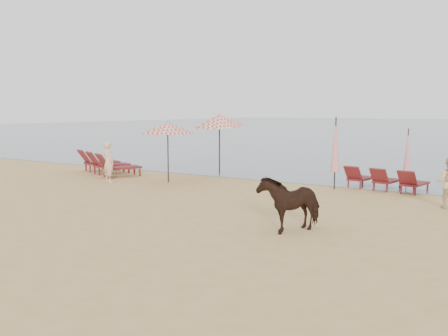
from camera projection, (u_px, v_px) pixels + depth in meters
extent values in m
plane|color=tan|center=(101.00, 241.00, 10.85)|extent=(120.00, 120.00, 0.00)
cube|color=maroon|center=(102.00, 163.00, 23.20)|extent=(1.28, 1.70, 0.09)
cube|color=maroon|center=(85.00, 157.00, 22.71)|extent=(0.86, 0.75, 0.67)
cube|color=maroon|center=(112.00, 165.00, 22.20)|extent=(1.28, 1.70, 0.09)
cube|color=maroon|center=(93.00, 159.00, 21.71)|extent=(0.86, 0.75, 0.67)
cube|color=maroon|center=(122.00, 168.00, 21.20)|extent=(1.28, 1.70, 0.09)
cube|color=maroon|center=(103.00, 161.00, 20.71)|extent=(0.86, 0.75, 0.67)
cube|color=maroon|center=(362.00, 178.00, 18.39)|extent=(0.79, 1.33, 0.07)
cube|color=maroon|center=(353.00, 173.00, 17.87)|extent=(0.64, 0.50, 0.55)
cube|color=maroon|center=(387.00, 181.00, 17.73)|extent=(0.79, 1.33, 0.07)
cube|color=maroon|center=(379.00, 176.00, 17.21)|extent=(0.64, 0.50, 0.55)
cube|color=maroon|center=(415.00, 184.00, 17.08)|extent=(0.79, 1.33, 0.07)
cube|color=maroon|center=(407.00, 178.00, 16.55)|extent=(0.64, 0.50, 0.55)
cylinder|color=black|center=(168.00, 155.00, 19.41)|extent=(0.05, 0.05, 2.18)
cone|color=red|center=(168.00, 128.00, 19.29)|extent=(2.08, 2.08, 0.45)
sphere|color=black|center=(168.00, 123.00, 19.27)|extent=(0.08, 0.08, 0.08)
cylinder|color=black|center=(219.00, 147.00, 21.65)|extent=(0.06, 0.06, 2.44)
cone|color=red|center=(219.00, 120.00, 21.52)|extent=(2.15, 2.19, 0.73)
sphere|color=black|center=(219.00, 115.00, 21.49)|extent=(0.09, 0.09, 0.09)
cylinder|color=black|center=(335.00, 153.00, 17.73)|extent=(0.06, 0.06, 2.58)
cone|color=red|center=(335.00, 145.00, 17.69)|extent=(0.31, 0.31, 1.93)
cylinder|color=black|center=(407.00, 157.00, 18.77)|extent=(0.05, 0.05, 2.13)
cone|color=red|center=(408.00, 150.00, 18.74)|extent=(0.26, 0.26, 1.60)
imported|color=black|center=(290.00, 202.00, 11.76)|extent=(1.26, 1.72, 1.32)
imported|color=#E2AE8D|center=(108.00, 162.00, 19.46)|extent=(0.68, 0.54, 1.62)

